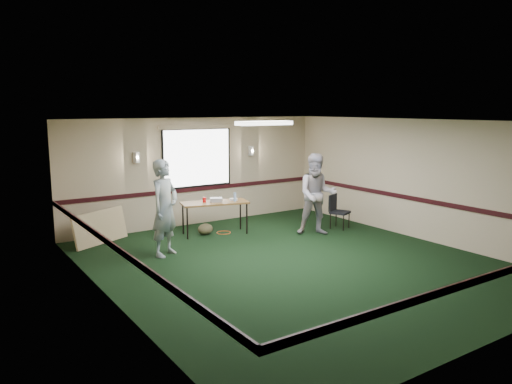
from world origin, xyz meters
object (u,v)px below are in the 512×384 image
person_right (317,194)px  projector (216,200)px  person_left (165,208)px  folding_table (215,204)px  conference_chair (337,209)px

person_right → projector: bearing=178.8°
person_left → person_right: bearing=-36.2°
folding_table → projector: bearing=8.3°
folding_table → conference_chair: size_ratio=1.96×
folding_table → conference_chair: bearing=-8.5°
projector → conference_chair: size_ratio=0.33×
projector → person_right: bearing=-8.4°
conference_chair → person_right: bearing=169.0°
conference_chair → person_right: size_ratio=0.44×
person_right → person_left: bearing=-152.9°
folding_table → person_left: 1.92m
folding_table → person_right: 2.40m
conference_chair → person_left: size_ratio=0.43×
folding_table → person_right: size_ratio=0.87×
conference_chair → person_right: person_right is taller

